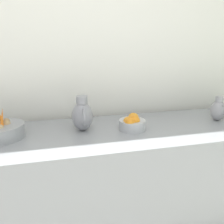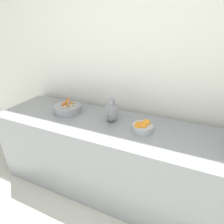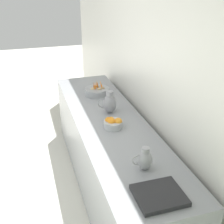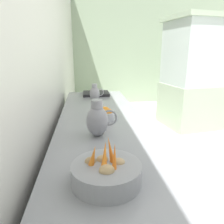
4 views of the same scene
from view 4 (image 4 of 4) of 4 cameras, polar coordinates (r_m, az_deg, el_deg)
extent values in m
cube|color=white|center=(2.08, -17.60, 17.14)|extent=(0.10, 7.97, 3.00)
cube|color=#A8BF9E|center=(7.03, 25.48, 15.07)|extent=(8.00, 0.10, 3.00)
cube|color=gray|center=(1.85, -2.18, -16.67)|extent=(0.73, 2.94, 0.87)
cylinder|color=gray|center=(0.97, -1.51, -16.25)|extent=(0.31, 0.31, 0.09)
torus|color=gray|center=(0.99, -1.49, -18.15)|extent=(0.18, 0.18, 0.01)
cone|color=orange|center=(0.91, -2.01, -12.19)|extent=(0.05, 0.10, 0.14)
cone|color=orange|center=(0.95, -0.32, -10.82)|extent=(0.06, 0.06, 0.15)
cone|color=orange|center=(0.92, -5.21, -12.21)|extent=(0.07, 0.07, 0.13)
cone|color=orange|center=(0.91, 0.67, -12.39)|extent=(0.04, 0.08, 0.12)
ellipsoid|color=#9E7F56|center=(0.97, -5.83, -13.21)|extent=(0.05, 0.04, 0.04)
ellipsoid|color=tan|center=(0.96, 1.83, -13.49)|extent=(0.06, 0.05, 0.04)
ellipsoid|color=tan|center=(0.90, -1.42, -15.52)|extent=(0.07, 0.06, 0.05)
ellipsoid|color=tan|center=(0.98, -2.62, -12.77)|extent=(0.05, 0.05, 0.04)
cylinder|color=#ADAFB5|center=(1.80, -2.42, -0.95)|extent=(0.19, 0.19, 0.07)
sphere|color=orange|center=(1.80, -1.88, 0.17)|extent=(0.08, 0.08, 0.08)
sphere|color=orange|center=(1.81, -3.95, 0.23)|extent=(0.08, 0.08, 0.08)
sphere|color=orange|center=(1.76, -1.98, -0.28)|extent=(0.07, 0.07, 0.07)
sphere|color=orange|center=(1.76, -1.02, -0.20)|extent=(0.07, 0.07, 0.07)
ellipsoid|color=gray|center=(1.44, -4.00, -2.47)|extent=(0.15, 0.15, 0.21)
cylinder|color=gray|center=(1.40, -4.10, 2.20)|extent=(0.08, 0.08, 0.06)
torus|color=gray|center=(1.44, -0.75, -1.59)|extent=(0.11, 0.01, 0.11)
ellipsoid|color=#939399|center=(2.50, -4.70, 4.96)|extent=(0.12, 0.12, 0.16)
cylinder|color=#939399|center=(2.49, -4.75, 7.10)|extent=(0.06, 0.06, 0.04)
torus|color=#939399|center=(2.50, -3.24, 5.36)|extent=(0.09, 0.01, 0.09)
cube|color=#232326|center=(2.84, -4.35, 4.99)|extent=(0.34, 0.30, 0.04)
cube|color=#ADC1A3|center=(4.52, 21.27, 1.87)|extent=(1.29, 1.09, 0.83)
cube|color=silver|center=(4.41, 22.59, 14.36)|extent=(1.24, 1.05, 1.14)
cube|color=#ADC1A3|center=(4.44, 23.49, 22.21)|extent=(1.36, 1.15, 0.08)
camera|label=1|loc=(2.07, 49.46, 12.07)|focal=38.24mm
camera|label=2|loc=(2.62, 33.07, 21.11)|focal=28.90mm
camera|label=3|loc=(4.40, 5.58, 27.27)|focal=47.01mm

